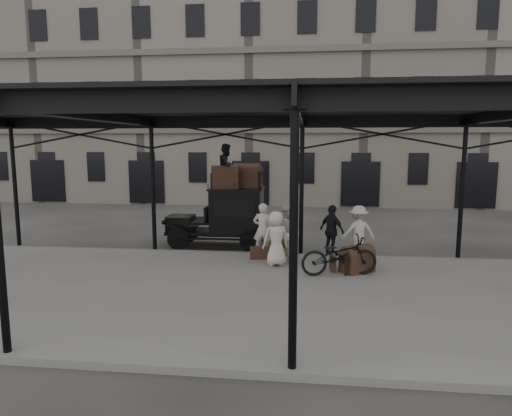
{
  "coord_description": "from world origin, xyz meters",
  "views": [
    {
      "loc": [
        0.22,
        -12.82,
        3.8
      ],
      "look_at": [
        -1.45,
        1.6,
        1.7
      ],
      "focal_mm": 32.0,
      "sensor_mm": 36.0,
      "label": 1
    }
  ],
  "objects_px": {
    "porter_left": "(263,229)",
    "steamer_trunk_platform": "(357,261)",
    "bicycle": "(339,255)",
    "steamer_trunk_roof_near": "(225,179)",
    "taxi": "(229,214)",
    "porter_official": "(332,230)"
  },
  "relations": [
    {
      "from": "taxi",
      "to": "porter_left",
      "type": "xyz_separation_m",
      "value": [
        1.41,
        -1.67,
        -0.2
      ]
    },
    {
      "from": "porter_left",
      "to": "bicycle",
      "type": "xyz_separation_m",
      "value": [
        2.32,
        -2.0,
        -0.3
      ]
    },
    {
      "from": "taxi",
      "to": "bicycle",
      "type": "height_order",
      "value": "taxi"
    },
    {
      "from": "porter_left",
      "to": "taxi",
      "type": "bearing_deg",
      "value": -45.87
    },
    {
      "from": "bicycle",
      "to": "steamer_trunk_roof_near",
      "type": "xyz_separation_m",
      "value": [
        -3.82,
        3.42,
        1.81
      ]
    },
    {
      "from": "porter_official",
      "to": "steamer_trunk_platform",
      "type": "xyz_separation_m",
      "value": [
        0.63,
        -1.82,
        -0.5
      ]
    },
    {
      "from": "porter_official",
      "to": "steamer_trunk_roof_near",
      "type": "height_order",
      "value": "steamer_trunk_roof_near"
    },
    {
      "from": "steamer_trunk_roof_near",
      "to": "porter_left",
      "type": "bearing_deg",
      "value": -58.23
    },
    {
      "from": "taxi",
      "to": "steamer_trunk_platform",
      "type": "bearing_deg",
      "value": -37.55
    },
    {
      "from": "steamer_trunk_platform",
      "to": "porter_official",
      "type": "bearing_deg",
      "value": 73.79
    },
    {
      "from": "porter_left",
      "to": "steamer_trunk_roof_near",
      "type": "relative_size",
      "value": 1.87
    },
    {
      "from": "porter_official",
      "to": "steamer_trunk_platform",
      "type": "height_order",
      "value": "porter_official"
    },
    {
      "from": "taxi",
      "to": "bicycle",
      "type": "bearing_deg",
      "value": -44.47
    },
    {
      "from": "steamer_trunk_platform",
      "to": "porter_left",
      "type": "bearing_deg",
      "value": 115.26
    },
    {
      "from": "porter_left",
      "to": "steamer_trunk_platform",
      "type": "height_order",
      "value": "porter_left"
    },
    {
      "from": "steamer_trunk_roof_near",
      "to": "steamer_trunk_platform",
      "type": "distance_m",
      "value": 5.69
    },
    {
      "from": "porter_left",
      "to": "bicycle",
      "type": "bearing_deg",
      "value": 143.26
    },
    {
      "from": "bicycle",
      "to": "porter_official",
      "type": "bearing_deg",
      "value": -9.99
    },
    {
      "from": "porter_left",
      "to": "porter_official",
      "type": "bearing_deg",
      "value": -170.66
    },
    {
      "from": "taxi",
      "to": "porter_official",
      "type": "height_order",
      "value": "taxi"
    },
    {
      "from": "porter_official",
      "to": "bicycle",
      "type": "xyz_separation_m",
      "value": [
        0.1,
        -2.21,
        -0.27
      ]
    },
    {
      "from": "bicycle",
      "to": "steamer_trunk_platform",
      "type": "height_order",
      "value": "bicycle"
    }
  ]
}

